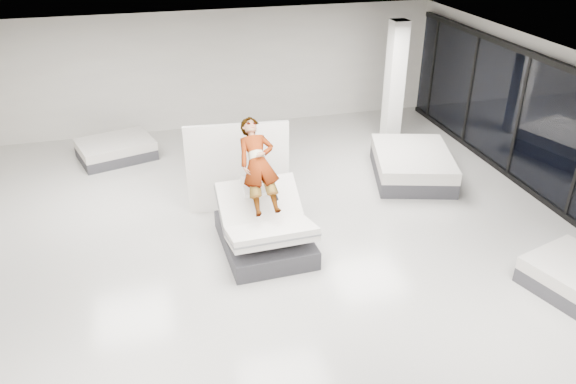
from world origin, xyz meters
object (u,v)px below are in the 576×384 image
object	(u,v)px
person	(259,178)
remote	(276,197)
hero_bed	(265,230)
divider_panel	(238,168)
column	(394,85)
flat_bed_right_far	(412,165)
flat_bed_left_far	(116,149)

from	to	relation	value
person	remote	size ratio (longest dim) A/B	13.16
hero_bed	divider_panel	distance (m)	1.68
person	column	bearing A→B (deg)	38.26
remote	flat_bed_right_far	world-z (taller)	remote
hero_bed	flat_bed_left_far	distance (m)	5.57
remote	flat_bed_right_far	distance (m)	4.33
hero_bed	person	size ratio (longest dim) A/B	1.12
divider_panel	remote	bearing A→B (deg)	-70.45
person	remote	world-z (taller)	person
person	flat_bed_right_far	size ratio (longest dim) A/B	0.70
divider_panel	flat_bed_left_far	size ratio (longest dim) A/B	1.03
remote	flat_bed_right_far	xyz separation A→B (m)	(3.74, 2.06, -0.74)
column	divider_panel	bearing A→B (deg)	-151.70
remote	column	world-z (taller)	column
hero_bed	flat_bed_right_far	distance (m)	4.46
flat_bed_right_far	flat_bed_left_far	world-z (taller)	flat_bed_right_far
person	flat_bed_left_far	distance (m)	5.39
remote	flat_bed_left_far	distance (m)	5.76
hero_bed	flat_bed_right_far	world-z (taller)	hero_bed
hero_bed	remote	world-z (taller)	hero_bed
hero_bed	column	bearing A→B (deg)	42.92
flat_bed_left_far	column	xyz separation A→B (m)	(6.95, -0.91, 1.36)
person	column	size ratio (longest dim) A/B	0.58
divider_panel	flat_bed_left_far	world-z (taller)	divider_panel
flat_bed_left_far	column	bearing A→B (deg)	-7.47
person	remote	distance (m)	0.48
person	remote	bearing A→B (deg)	-57.85
hero_bed	person	distance (m)	0.95
person	flat_bed_right_far	xyz separation A→B (m)	(3.97, 1.72, -0.98)
remote	flat_bed_left_far	bearing A→B (deg)	118.49
person	divider_panel	xyz separation A→B (m)	(-0.17, 1.25, -0.34)
remote	hero_bed	bearing A→B (deg)	171.57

